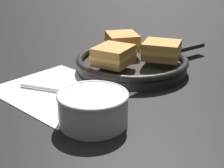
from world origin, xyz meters
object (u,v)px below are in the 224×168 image
soup_bowl (93,106)px  sandwich_far_left (113,55)px  sandwich_near_right (122,41)px  skillet (133,64)px  spoon (65,91)px  sandwich_near_left (162,50)px

soup_bowl → sandwich_far_left: sandwich_far_left is taller
soup_bowl → sandwich_near_right: size_ratio=1.12×
skillet → sandwich_far_left: bearing=-80.7°
soup_bowl → skillet: 0.31m
soup_bowl → sandwich_far_left: bearing=130.9°
skillet → sandwich_far_left: 0.09m
spoon → sandwich_far_left: bearing=59.7°
soup_bowl → sandwich_near_right: bearing=130.5°
sandwich_near_left → sandwich_far_left: bearing=-110.3°
skillet → sandwich_near_right: sandwich_near_right is taller
soup_bowl → sandwich_near_right: sandwich_near_right is taller
skillet → sandwich_near_left: (0.06, 0.05, 0.04)m
soup_bowl → spoon: soup_bowl is taller
soup_bowl → skillet: soup_bowl is taller
soup_bowl → sandwich_near_left: 0.33m
sandwich_near_left → skillet: bearing=-141.5°
spoon → sandwich_far_left: sandwich_far_left is taller
skillet → spoon: bearing=-86.1°
soup_bowl → spoon: size_ratio=0.89×
spoon → sandwich_near_left: sandwich_near_left is taller
soup_bowl → sandwich_near_left: sandwich_near_left is taller
skillet → sandwich_far_left: (0.01, -0.08, 0.04)m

